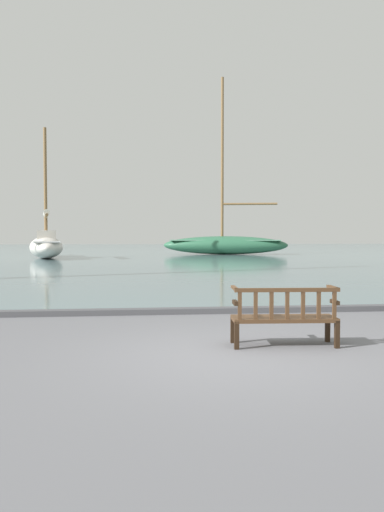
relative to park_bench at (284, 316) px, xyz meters
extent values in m
plane|color=slate|center=(-0.87, -0.52, -0.47)|extent=(160.00, 160.00, 0.00)
cube|color=slate|center=(-0.87, 43.48, -0.43)|extent=(100.00, 80.00, 0.08)
cube|color=#4C4C50|center=(-0.87, 3.33, -0.41)|extent=(40.00, 0.30, 0.12)
cube|color=black|center=(-0.75, 0.30, -0.26)|extent=(0.07, 0.07, 0.42)
cube|color=black|center=(0.78, 0.22, -0.26)|extent=(0.07, 0.07, 0.42)
cube|color=black|center=(-0.77, -0.14, -0.26)|extent=(0.07, 0.07, 0.42)
cube|color=black|center=(0.75, -0.23, -0.26)|extent=(0.07, 0.07, 0.42)
cube|color=#4C331E|center=(0.00, 0.04, -0.05)|extent=(1.63, 0.61, 0.06)
cube|color=#4C331E|center=(-0.01, -0.18, 0.42)|extent=(1.60, 0.14, 0.06)
cube|color=#4C331E|center=(-0.73, -0.14, 0.19)|extent=(0.06, 0.04, 0.41)
cube|color=#4C331E|center=(-0.49, -0.16, 0.19)|extent=(0.06, 0.04, 0.41)
cube|color=#4C331E|center=(-0.25, -0.17, 0.19)|extent=(0.06, 0.04, 0.41)
cube|color=#4C331E|center=(-0.01, -0.18, 0.19)|extent=(0.06, 0.04, 0.41)
cube|color=#4C331E|center=(0.23, -0.20, 0.19)|extent=(0.06, 0.04, 0.41)
cube|color=#4C331E|center=(0.47, -0.21, 0.19)|extent=(0.06, 0.04, 0.41)
cube|color=#4C331E|center=(0.71, -0.23, 0.19)|extent=(0.06, 0.04, 0.41)
cube|color=black|center=(-0.77, -0.01, 0.22)|extent=(0.08, 0.30, 0.06)
cube|color=#4C331E|center=(-0.77, 0.08, 0.43)|extent=(0.09, 0.47, 0.04)
cube|color=black|center=(0.77, -0.10, 0.22)|extent=(0.08, 0.30, 0.06)
cube|color=#4C331E|center=(0.77, -0.01, 0.43)|extent=(0.09, 0.47, 0.04)
ellipsoid|color=silver|center=(-8.84, 28.98, 0.38)|extent=(3.86, 8.72, 1.54)
cube|color=white|center=(-8.84, 28.98, 0.80)|extent=(3.10, 7.61, 0.08)
cube|color=beige|center=(-8.72, 28.36, 1.20)|extent=(1.67, 2.48, 0.73)
cylinder|color=brown|center=(-8.88, 29.19, 4.87)|extent=(0.23, 0.23, 8.05)
cylinder|color=brown|center=(-8.44, 26.94, 2.53)|extent=(1.06, 4.53, 0.18)
cylinder|color=silver|center=(-8.44, 26.94, 2.71)|extent=(1.15, 4.11, 0.37)
cylinder|color=brown|center=(-9.82, 34.00, 0.82)|extent=(0.52, 1.79, 0.18)
ellipsoid|color=#2D6647|center=(5.04, 34.39, 0.38)|extent=(10.82, 4.45, 1.55)
cube|color=#5B9375|center=(5.04, 34.39, 0.81)|extent=(9.45, 3.62, 0.08)
cylinder|color=brown|center=(4.78, 34.45, 7.67)|extent=(0.23, 0.23, 13.65)
cylinder|color=brown|center=(7.04, 33.97, 3.88)|extent=(4.57, 1.13, 0.19)
camera|label=1|loc=(-2.22, -7.45, 1.24)|focal=35.00mm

